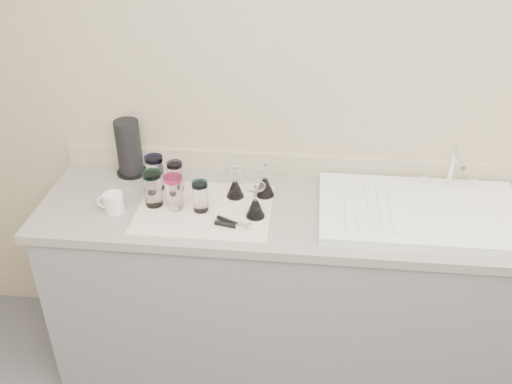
# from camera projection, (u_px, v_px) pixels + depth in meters

# --- Properties ---
(room_envelope) EXTENTS (3.54, 3.50, 2.52)m
(room_envelope) POSITION_uv_depth(u_px,v_px,m) (255.00, 269.00, 1.01)
(room_envelope) COLOR #56565B
(room_envelope) RESTS_ON ground
(counter_unit) EXTENTS (2.06, 0.62, 0.90)m
(counter_unit) POSITION_uv_depth(u_px,v_px,m) (283.00, 290.00, 2.60)
(counter_unit) COLOR slate
(counter_unit) RESTS_ON ground
(sink_unit) EXTENTS (0.82, 0.50, 0.22)m
(sink_unit) POSITION_uv_depth(u_px,v_px,m) (421.00, 211.00, 2.31)
(sink_unit) COLOR white
(sink_unit) RESTS_ON counter_unit
(dish_towel) EXTENTS (0.55, 0.42, 0.01)m
(dish_towel) POSITION_uv_depth(u_px,v_px,m) (205.00, 209.00, 2.35)
(dish_towel) COLOR white
(dish_towel) RESTS_ON counter_unit
(tumbler_teal) EXTENTS (0.08, 0.08, 0.15)m
(tumbler_teal) POSITION_uv_depth(u_px,v_px,m) (155.00, 172.00, 2.45)
(tumbler_teal) COLOR white
(tumbler_teal) RESTS_ON dish_towel
(tumbler_cyan) EXTENTS (0.07, 0.07, 0.13)m
(tumbler_cyan) POSITION_uv_depth(u_px,v_px,m) (175.00, 176.00, 2.44)
(tumbler_cyan) COLOR white
(tumbler_cyan) RESTS_ON dish_towel
(tumbler_magenta) EXTENTS (0.08, 0.08, 0.15)m
(tumbler_magenta) POSITION_uv_depth(u_px,v_px,m) (153.00, 188.00, 2.34)
(tumbler_magenta) COLOR white
(tumbler_magenta) RESTS_ON dish_towel
(tumbler_blue) EXTENTS (0.08, 0.08, 0.15)m
(tumbler_blue) POSITION_uv_depth(u_px,v_px,m) (174.00, 192.00, 2.31)
(tumbler_blue) COLOR white
(tumbler_blue) RESTS_ON dish_towel
(tumbler_lavender) EXTENTS (0.07, 0.07, 0.13)m
(tumbler_lavender) POSITION_uv_depth(u_px,v_px,m) (200.00, 196.00, 2.30)
(tumbler_lavender) COLOR white
(tumbler_lavender) RESTS_ON dish_towel
(goblet_back_left) EXTENTS (0.08, 0.08, 0.14)m
(goblet_back_left) POSITION_uv_depth(u_px,v_px,m) (235.00, 187.00, 2.41)
(goblet_back_left) COLOR white
(goblet_back_left) RESTS_ON dish_towel
(goblet_back_right) EXTENTS (0.08, 0.08, 0.15)m
(goblet_back_right) POSITION_uv_depth(u_px,v_px,m) (265.00, 185.00, 2.41)
(goblet_back_right) COLOR white
(goblet_back_right) RESTS_ON dish_towel
(goblet_front_right) EXTENTS (0.08, 0.08, 0.14)m
(goblet_front_right) POSITION_uv_depth(u_px,v_px,m) (255.00, 206.00, 2.28)
(goblet_front_right) COLOR white
(goblet_front_right) RESTS_ON dish_towel
(can_opener) EXTENTS (0.15, 0.09, 0.02)m
(can_opener) POSITION_uv_depth(u_px,v_px,m) (234.00, 225.00, 2.23)
(can_opener) COLOR silver
(can_opener) RESTS_ON dish_towel
(white_mug) EXTENTS (0.11, 0.08, 0.08)m
(white_mug) POSITION_uv_depth(u_px,v_px,m) (113.00, 203.00, 2.33)
(white_mug) COLOR white
(white_mug) RESTS_ON counter_unit
(paper_towel_roll) EXTENTS (0.14, 0.14, 0.26)m
(paper_towel_roll) POSITION_uv_depth(u_px,v_px,m) (129.00, 148.00, 2.55)
(paper_towel_roll) COLOR black
(paper_towel_roll) RESTS_ON counter_unit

